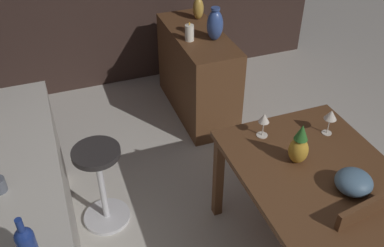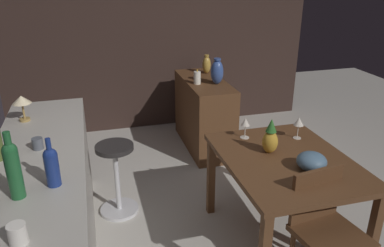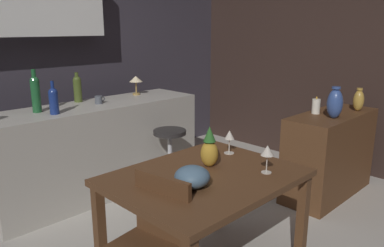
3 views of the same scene
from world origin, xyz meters
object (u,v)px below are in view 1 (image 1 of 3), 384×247
object	(u,v)px
bar_stool	(101,184)
vase_brass	(198,8)
wine_bottle_cobalt	(28,246)
pineapple_centerpiece	(299,147)
pillar_candle_tall	(189,33)
dining_table	(316,183)
wine_glass_right	(264,119)
vase_ceramic_blue	(215,25)
fruit_bowl	(354,182)
wine_glass_left	(331,116)
sideboard_cabinet	(197,73)

from	to	relation	value
bar_stool	vase_brass	world-z (taller)	vase_brass
wine_bottle_cobalt	pineapple_centerpiece	bearing A→B (deg)	-77.46
pillar_candle_tall	dining_table	bearing A→B (deg)	-174.22
wine_glass_right	wine_bottle_cobalt	bearing A→B (deg)	113.92
wine_glass_right	vase_ceramic_blue	size ratio (longest dim) A/B	0.59
dining_table	bar_stool	bearing A→B (deg)	57.63
bar_stool	pineapple_centerpiece	size ratio (longest dim) A/B	2.42
wine_glass_right	fruit_bowl	xyz separation A→B (m)	(-0.60, -0.23, -0.07)
wine_glass_right	vase_ceramic_blue	bearing A→B (deg)	-8.52
pineapple_centerpiece	vase_ceramic_blue	xyz separation A→B (m)	(1.54, -0.11, 0.10)
vase_ceramic_blue	fruit_bowl	bearing A→B (deg)	-178.57
bar_stool	pillar_candle_tall	world-z (taller)	pillar_candle_tall
dining_table	wine_bottle_cobalt	size ratio (longest dim) A/B	4.02
wine_glass_right	pineapple_centerpiece	world-z (taller)	pineapple_centerpiece
pillar_candle_tall	vase_brass	size ratio (longest dim) A/B	0.73
fruit_bowl	vase_ceramic_blue	xyz separation A→B (m)	(1.84, 0.05, 0.16)
dining_table	bar_stool	xyz separation A→B (m)	(0.74, 1.17, -0.30)
pineapple_centerpiece	vase_ceramic_blue	distance (m)	1.54
dining_table	wine_glass_left	xyz separation A→B (m)	(0.29, -0.25, 0.23)
bar_stool	vase_ceramic_blue	bearing A→B (deg)	-52.97
sideboard_cabinet	wine_glass_left	distance (m)	1.64
vase_brass	wine_glass_right	bearing A→B (deg)	172.90
wine_bottle_cobalt	vase_brass	size ratio (longest dim) A/B	1.25
wine_glass_left	fruit_bowl	distance (m)	0.51
wine_glass_left	wine_glass_right	distance (m)	0.42
dining_table	wine_bottle_cobalt	world-z (taller)	wine_bottle_cobalt
vase_ceramic_blue	vase_brass	distance (m)	0.46
wine_glass_right	fruit_bowl	size ratio (longest dim) A/B	0.83
pillar_candle_tall	vase_ceramic_blue	distance (m)	0.23
bar_stool	pillar_candle_tall	bearing A→B (deg)	-45.83
sideboard_cabinet	pineapple_centerpiece	xyz separation A→B (m)	(-1.71, 0.02, 0.44)
sideboard_cabinet	wine_glass_left	world-z (taller)	wine_glass_left
fruit_bowl	pillar_candle_tall	size ratio (longest dim) A/B	1.23
wine_glass_left	fruit_bowl	world-z (taller)	wine_glass_left
vase_ceramic_blue	wine_glass_left	bearing A→B (deg)	-170.97
sideboard_cabinet	bar_stool	bearing A→B (deg)	134.19
wine_glass_right	wine_bottle_cobalt	size ratio (longest dim) A/B	0.60
wine_bottle_cobalt	vase_brass	bearing A→B (deg)	-34.83
sideboard_cabinet	fruit_bowl	xyz separation A→B (m)	(-2.02, -0.13, 0.39)
wine_glass_left	pillar_candle_tall	bearing A→B (deg)	16.56
wine_glass_left	wine_bottle_cobalt	size ratio (longest dim) A/B	0.63
dining_table	vase_brass	bearing A→B (deg)	-1.62
vase_brass	vase_ceramic_blue	bearing A→B (deg)	176.74
bar_stool	pillar_candle_tall	xyz separation A→B (m)	(0.97, -1.00, 0.54)
dining_table	bar_stool	size ratio (longest dim) A/B	1.76
sideboard_cabinet	pillar_candle_tall	xyz separation A→B (m)	(-0.12, 0.12, 0.48)
dining_table	pillar_candle_tall	world-z (taller)	pillar_candle_tall
wine_glass_right	vase_ceramic_blue	xyz separation A→B (m)	(1.24, -0.19, 0.09)
pillar_candle_tall	vase_ceramic_blue	size ratio (longest dim) A/B	0.57
wine_glass_right	pineapple_centerpiece	distance (m)	0.30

